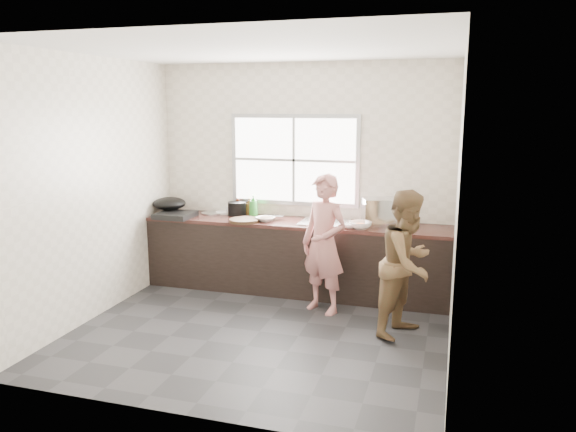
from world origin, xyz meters
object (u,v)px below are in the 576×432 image
(person_side, at_px, (408,263))
(burner, at_px, (175,215))
(bowl_mince, at_px, (265,219))
(bowl_crabs, at_px, (360,226))
(bowl_held, at_px, (350,225))
(dish_rack, at_px, (382,212))
(woman, at_px, (324,249))
(pot_lid_left, at_px, (212,213))
(pot_lid_right, at_px, (237,213))
(bottle_brown_tall, at_px, (249,207))
(black_pot, at_px, (237,209))
(wok, at_px, (169,203))
(cutting_board, at_px, (244,220))
(plate_food, at_px, (225,212))
(glass_jar, at_px, (229,210))
(bottle_green, at_px, (253,206))
(bottle_brown_short, at_px, (238,206))

(person_side, bearing_deg, burner, 100.30)
(bowl_mince, xyz_separation_m, burner, (-1.12, -0.10, 0.00))
(person_side, height_order, bowl_crabs, person_side)
(bowl_held, xyz_separation_m, dish_rack, (0.32, 0.22, 0.13))
(bowl_mince, distance_m, burner, 1.13)
(woman, height_order, bowl_mince, woman)
(pot_lid_left, bearing_deg, pot_lid_right, 14.63)
(bottle_brown_tall, distance_m, pot_lid_right, 0.19)
(burner, relative_size, dish_rack, 1.01)
(bowl_mince, bearing_deg, dish_rack, 6.21)
(woman, xyz_separation_m, burner, (-1.94, 0.34, 0.19))
(black_pot, xyz_separation_m, wok, (-0.83, -0.19, 0.06))
(cutting_board, xyz_separation_m, bowl_crabs, (1.36, 0.03, 0.01))
(cutting_board, xyz_separation_m, black_pot, (-0.24, 0.36, 0.06))
(person_side, xyz_separation_m, bowl_mince, (-1.72, 0.81, 0.17))
(black_pot, xyz_separation_m, plate_food, (-0.20, 0.08, -0.07))
(wok, bearing_deg, bowl_held, -3.68)
(pot_lid_left, bearing_deg, glass_jar, 5.75)
(woman, height_order, bowl_crabs, woman)
(bowl_held, bearing_deg, bowl_mince, 175.67)
(wok, bearing_deg, person_side, -16.32)
(cutting_board, relative_size, burner, 0.85)
(bowl_mince, relative_size, burner, 0.51)
(person_side, bearing_deg, bottle_brown_tall, 85.02)
(person_side, xyz_separation_m, bowl_held, (-0.70, 0.73, 0.18))
(bottle_green, bearing_deg, plate_food, 165.48)
(bottle_brown_short, bearing_deg, dish_rack, -6.19)
(cutting_board, height_order, pot_lid_left, cutting_board)
(cutting_board, relative_size, bottle_brown_short, 1.92)
(bowl_crabs, height_order, bottle_green, bottle_green)
(person_side, distance_m, black_pot, 2.44)
(bowl_crabs, height_order, glass_jar, glass_jar)
(person_side, height_order, glass_jar, person_side)
(person_side, height_order, bowl_mince, person_side)
(bottle_green, relative_size, glass_jar, 2.70)
(bottle_brown_short, height_order, burner, bottle_brown_short)
(bottle_green, height_order, bottle_brown_short, bottle_green)
(bottle_green, bearing_deg, dish_rack, -3.20)
(bowl_held, xyz_separation_m, bottle_brown_tall, (-1.35, 0.42, 0.07))
(pot_lid_left, bearing_deg, cutting_board, -32.07)
(person_side, bearing_deg, bottle_green, 86.28)
(bowl_mince, relative_size, plate_food, 0.93)
(pot_lid_right, bearing_deg, bowl_crabs, -14.11)
(cutting_board, bearing_deg, pot_lid_left, 147.93)
(plate_food, distance_m, bottle_green, 0.45)
(bowl_crabs, xyz_separation_m, pot_lid_right, (-1.63, 0.41, -0.03))
(bottle_brown_tall, relative_size, bottle_brown_short, 1.06)
(woman, distance_m, bottle_green, 1.28)
(woman, bearing_deg, plate_food, 176.83)
(plate_food, xyz_separation_m, pot_lid_right, (0.16, 0.00, -0.00))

